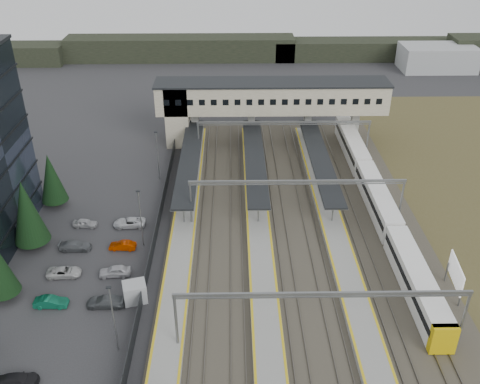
{
  "coord_description": "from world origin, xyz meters",
  "views": [
    {
      "loc": [
        3.58,
        -46.64,
        40.28
      ],
      "look_at": [
        4.57,
        16.57,
        4.0
      ],
      "focal_mm": 40.0,
      "sensor_mm": 36.0,
      "label": 1
    }
  ],
  "objects_px": {
    "relay_cabin_far": "(135,292)",
    "train": "(378,200)",
    "footbridge": "(256,100)",
    "billboard": "(456,274)"
  },
  "relations": [
    {
      "from": "footbridge",
      "to": "billboard",
      "type": "distance_m",
      "value": 47.21
    },
    {
      "from": "billboard",
      "to": "relay_cabin_far",
      "type": "bearing_deg",
      "value": -179.34
    },
    {
      "from": "train",
      "to": "relay_cabin_far",
      "type": "bearing_deg",
      "value": -149.78
    },
    {
      "from": "relay_cabin_far",
      "to": "train",
      "type": "bearing_deg",
      "value": 30.22
    },
    {
      "from": "train",
      "to": "billboard",
      "type": "height_order",
      "value": "billboard"
    },
    {
      "from": "billboard",
      "to": "footbridge",
      "type": "bearing_deg",
      "value": 115.98
    },
    {
      "from": "relay_cabin_far",
      "to": "billboard",
      "type": "xyz_separation_m",
      "value": [
        35.64,
        0.41,
        1.74
      ]
    },
    {
      "from": "relay_cabin_far",
      "to": "footbridge",
      "type": "bearing_deg",
      "value": 70.51
    },
    {
      "from": "footbridge",
      "to": "billboard",
      "type": "xyz_separation_m",
      "value": [
        20.56,
        -42.2,
        -5.04
      ]
    },
    {
      "from": "footbridge",
      "to": "train",
      "type": "distance_m",
      "value": 29.9
    }
  ]
}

